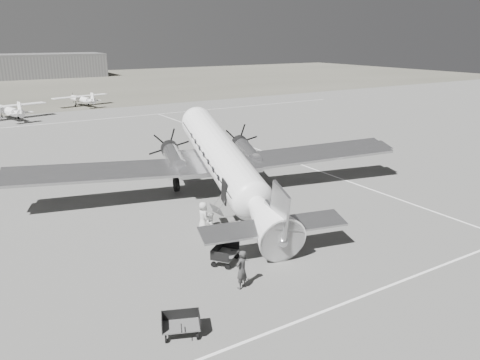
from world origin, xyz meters
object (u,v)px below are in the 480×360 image
ramp_agent (211,227)px  baggage_cart_far (181,325)px  hangar_main (26,66)px  passenger (203,216)px  light_plane_right (82,100)px  baggage_cart_near (225,254)px  ground_crew (242,269)px  light_plane_left (8,112)px  dc3_airliner (225,164)px

ramp_agent → baggage_cart_far: bearing=171.6°
hangar_main → passenger: hangar_main is taller
light_plane_right → baggage_cart_near: 62.72m
ground_crew → light_plane_right: bearing=-120.0°
light_plane_left → baggage_cart_near: bearing=-100.4°
dc3_airliner → baggage_cart_near: (-4.64, -8.06, -2.35)m
hangar_main → dc3_airliner: size_ratio=1.41×
baggage_cart_far → dc3_airliner: bearing=75.5°
hangar_main → light_plane_right: 65.66m
baggage_cart_far → hangar_main: bearing=106.1°
baggage_cart_far → passenger: size_ratio=0.87×
dc3_airliner → baggage_cart_far: size_ratio=18.65×
light_plane_left → ramp_agent: 51.42m
hangar_main → light_plane_left: 75.14m
hangar_main → ground_crew: size_ratio=21.95×
hangar_main → baggage_cart_near: hangar_main is taller
baggage_cart_far → light_plane_left: bearing=111.6°
dc3_airliner → baggage_cart_near: dc3_airliner is taller
light_plane_right → baggage_cart_far: size_ratio=6.05×
hangar_main → ground_crew: hangar_main is taller
baggage_cart_near → ramp_agent: size_ratio=0.94×
light_plane_right → ground_crew: 65.38m
light_plane_right → baggage_cart_near: (-7.91, -62.21, -0.52)m
dc3_airliner → baggage_cart_far: bearing=-113.7°
dc3_airliner → ground_crew: bearing=-103.6°
light_plane_right → ramp_agent: light_plane_right is taller
hangar_main → light_plane_right: bearing=-90.7°
dc3_airliner → light_plane_right: (3.27, 54.15, -1.83)m
light_plane_left → light_plane_right: light_plane_left is taller
hangar_main → light_plane_right: (-0.82, -65.62, -2.30)m
dc3_airliner → light_plane_left: (-8.94, 45.80, -1.68)m
dc3_airliner → baggage_cart_near: bearing=-107.3°
baggage_cart_near → ground_crew: bearing=-142.0°
hangar_main → baggage_cart_far: 133.00m
light_plane_right → ramp_agent: bearing=-111.0°
baggage_cart_near → ramp_agent: 2.78m
light_plane_right → light_plane_left: bearing=-159.6°
light_plane_left → ramp_agent: (4.91, -51.18, -0.24)m
baggage_cart_near → ramp_agent: bearing=38.7°
hangar_main → baggage_cart_near: 128.16m
light_plane_right → passenger: (-6.93, -57.82, -0.09)m
baggage_cart_near → baggage_cart_far: size_ratio=1.08×
baggage_cart_far → ramp_agent: bearing=75.9°
hangar_main → ground_crew: bearing=-94.1°
light_plane_left → light_plane_right: bearing=19.4°
baggage_cart_far → ramp_agent: ramp_agent is taller
ground_crew → passenger: bearing=-125.4°
light_plane_right → dc3_airliner: bearing=-107.4°
light_plane_left → light_plane_right: 14.80m
light_plane_left → ramp_agent: light_plane_left is taller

